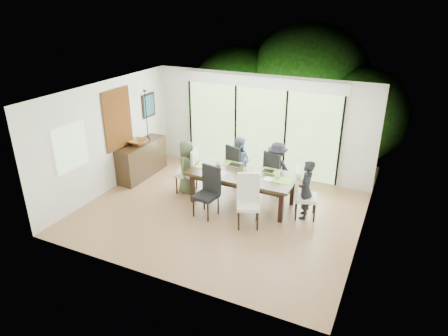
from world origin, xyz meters
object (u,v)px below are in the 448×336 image
at_px(person_far_right, 277,168).
at_px(cup_a, 218,164).
at_px(cup_b, 247,174).
at_px(vase, 245,170).
at_px(chair_far_right, 277,172).
at_px(person_right_end, 306,190).
at_px(laptop, 208,168).
at_px(cup_c, 277,176).
at_px(chair_left_end, 186,170).
at_px(chair_near_right, 248,202).
at_px(chair_far_left, 239,165).
at_px(bowl, 138,142).
at_px(person_far_left, 239,162).
at_px(chair_right_end, 306,194).
at_px(person_left_end, 187,167).
at_px(table_top, 243,174).
at_px(chair_near_left, 206,192).
at_px(sideboard, 142,160).

xyz_separation_m(person_far_right, cup_a, (-1.25, -0.68, 0.16)).
relative_size(cup_a, cup_b, 1.24).
bearing_deg(vase, chair_far_right, 57.99).
height_order(chair_far_right, person_right_end, person_right_end).
xyz_separation_m(laptop, cup_c, (1.65, 0.20, 0.04)).
bearing_deg(chair_left_end, person_far_right, 99.95).
bearing_deg(chair_left_end, cup_a, 88.53).
relative_size(chair_left_end, person_far_right, 0.85).
height_order(chair_near_right, vase, chair_near_right).
distance_m(chair_far_left, laptop, 1.05).
bearing_deg(chair_left_end, bowl, -109.26).
xyz_separation_m(chair_near_right, person_far_left, (-0.95, 1.70, 0.10)).
bearing_deg(chair_right_end, person_left_end, 74.29).
relative_size(person_left_end, person_right_end, 1.00).
relative_size(table_top, person_right_end, 1.86).
relative_size(chair_left_end, person_far_left, 0.85).
height_order(chair_right_end, chair_near_left, same).
relative_size(table_top, person_left_end, 1.86).
bearing_deg(person_left_end, person_right_end, -96.65).
height_order(chair_left_end, laptop, chair_left_end).
xyz_separation_m(chair_left_end, laptop, (0.65, -0.10, 0.22)).
bearing_deg(chair_right_end, chair_left_end, 74.29).
bearing_deg(person_far_right, chair_far_right, -88.57).
xyz_separation_m(person_left_end, sideboard, (-1.56, 0.29, -0.20)).
height_order(person_right_end, bowl, person_right_end).
bearing_deg(person_far_left, laptop, 72.61).
bearing_deg(chair_far_right, bowl, 28.55).
height_order(table_top, chair_near_left, chair_near_left).
distance_m(chair_near_right, cup_c, 1.05).
bearing_deg(table_top, bowl, 176.35).
bearing_deg(chair_right_end, vase, 72.32).
bearing_deg(person_far_left, chair_left_end, 44.21).
bearing_deg(laptop, chair_near_right, -34.98).
distance_m(chair_far_right, person_right_end, 1.26).
xyz_separation_m(chair_right_end, bowl, (-4.54, 0.19, 0.43)).
relative_size(chair_near_left, cup_c, 8.87).
bearing_deg(laptop, cup_c, 1.63).
xyz_separation_m(chair_far_left, sideboard, (-2.59, -0.56, -0.10)).
height_order(chair_far_left, person_left_end, person_left_end).
bearing_deg(table_top, chair_far_right, 57.09).
bearing_deg(person_far_left, chair_far_left, -84.12).
height_order(chair_right_end, laptop, chair_right_end).
bearing_deg(chair_left_end, person_far_left, 116.24).
bearing_deg(vase, person_right_end, -2.00).
height_order(chair_far_right, laptop, chair_far_right).
bearing_deg(person_left_end, vase, -94.78).
bearing_deg(chair_near_right, chair_near_left, 156.17).
bearing_deg(sideboard, table_top, -5.52).
height_order(person_far_left, person_far_right, same).
bearing_deg(chair_left_end, sideboard, -112.88).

